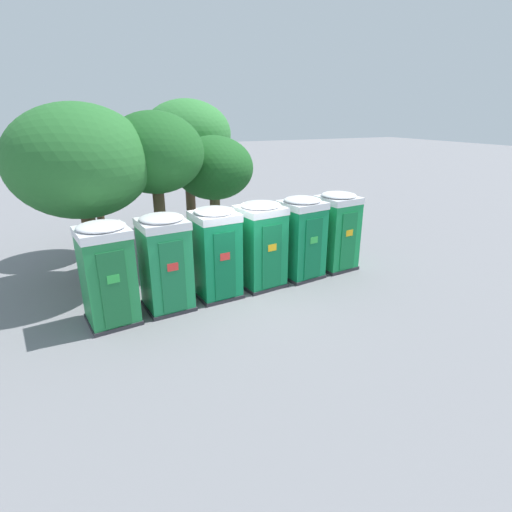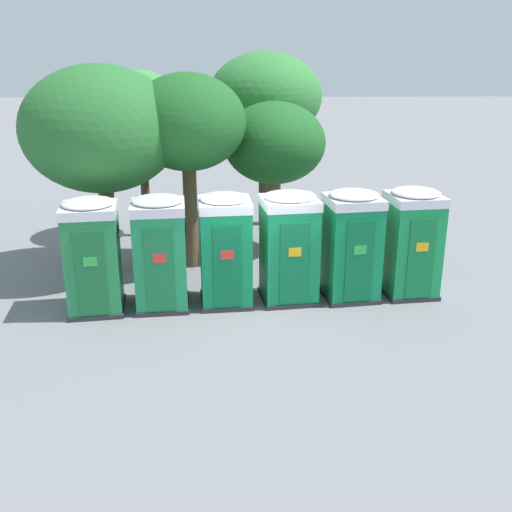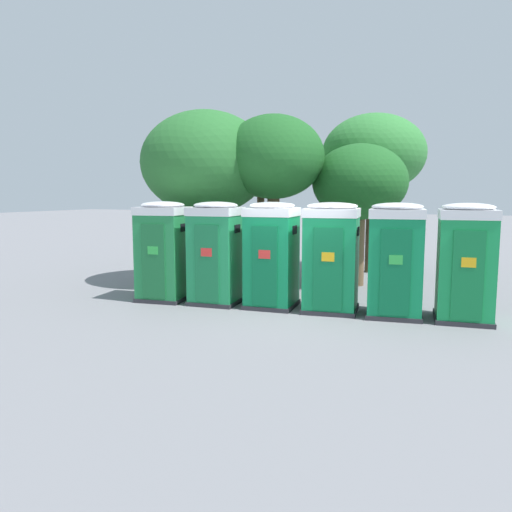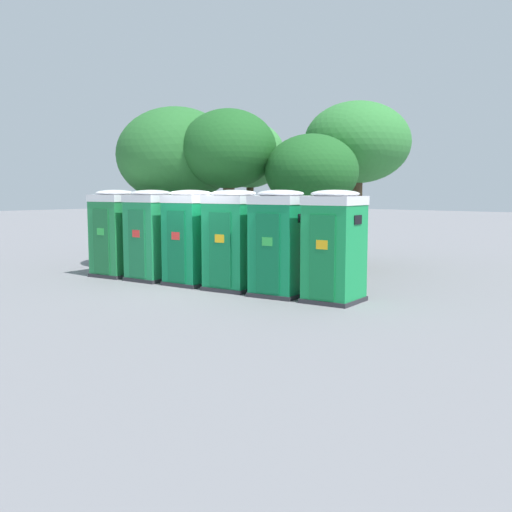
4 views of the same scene
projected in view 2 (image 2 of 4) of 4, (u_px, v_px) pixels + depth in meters
ground_plane at (259, 306)px, 13.54m from camera, size 120.00×120.00×0.00m
portapotty_0 at (93, 255)px, 12.91m from camera, size 1.33×1.35×2.54m
portapotty_1 at (160, 252)px, 13.12m from camera, size 1.28×1.31×2.54m
portapotty_2 at (225, 249)px, 13.32m from camera, size 1.26×1.30×2.54m
portapotty_3 at (289, 247)px, 13.49m from camera, size 1.39×1.36×2.54m
portapotty_4 at (351, 245)px, 13.62m from camera, size 1.36×1.36×2.54m
portapotty_5 at (412, 242)px, 13.82m from camera, size 1.30×1.33×2.54m
street_tree_0 at (101, 130)px, 14.55m from camera, size 3.85×3.85×5.19m
street_tree_1 at (187, 124)px, 14.82m from camera, size 2.92×2.92×4.98m
street_tree_2 at (265, 98)px, 18.50m from camera, size 3.51×3.51×5.44m
street_tree_3 at (274, 144)px, 16.25m from camera, size 2.78×2.78×4.18m
street_tree_4 at (140, 112)px, 17.39m from camera, size 2.49×2.49×4.94m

